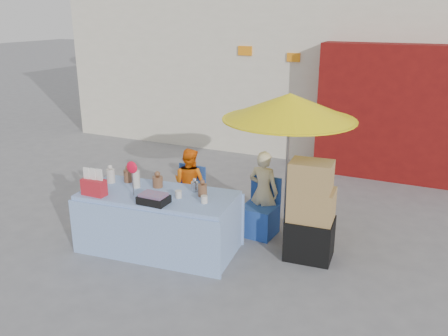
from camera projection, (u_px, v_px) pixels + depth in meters
The scene contains 10 objects.
ground at pixel (200, 246), 6.73m from camera, with size 80.00×80.00×0.00m, color slate.
backdrop at pixel (354, 14), 12.01m from camera, with size 14.00×8.00×7.80m.
market_table at pixel (158, 221), 6.53m from camera, with size 2.24×1.22×1.30m.
chair_left at pixel (186, 204), 7.52m from camera, with size 0.51×0.50×0.85m.
chair_right at pixel (260, 218), 7.02m from camera, with size 0.51×0.50×0.85m.
vendor_orange at pixel (190, 183), 7.54m from camera, with size 0.55×0.43×1.14m, color orange.
vendor_beige at pixel (263, 192), 7.02m from camera, with size 0.46×0.30×1.25m, color beige.
umbrella at pixel (290, 107), 6.63m from camera, with size 1.90×1.90×2.09m.
box_stack at pixel (310, 214), 6.23m from camera, with size 0.65×0.55×1.36m.
tarp_bundle at pixel (100, 217), 7.30m from camera, with size 0.66×0.53×0.30m, color gold.
Camera 1 is at (2.87, -5.33, 3.17)m, focal length 38.00 mm.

